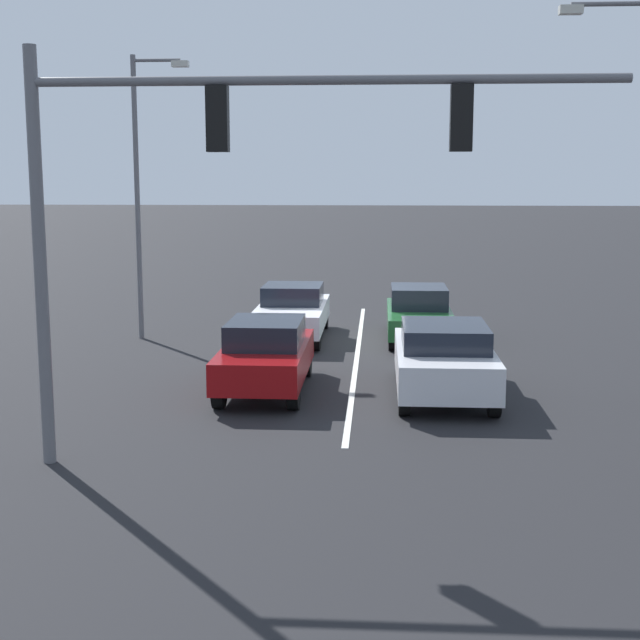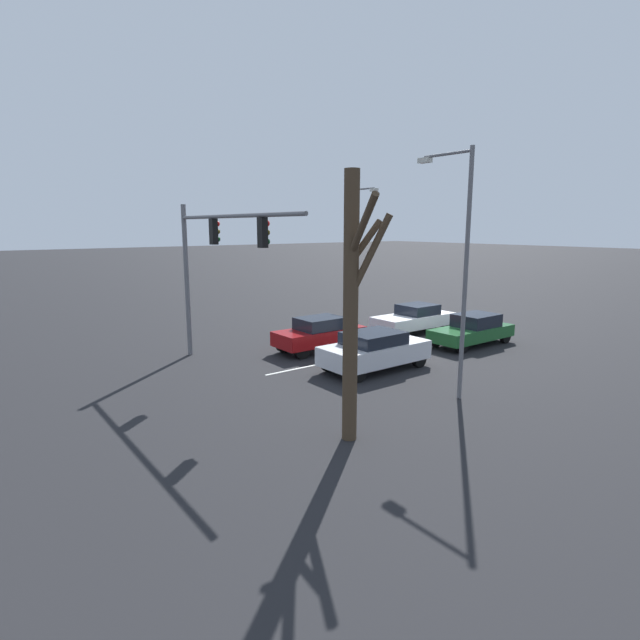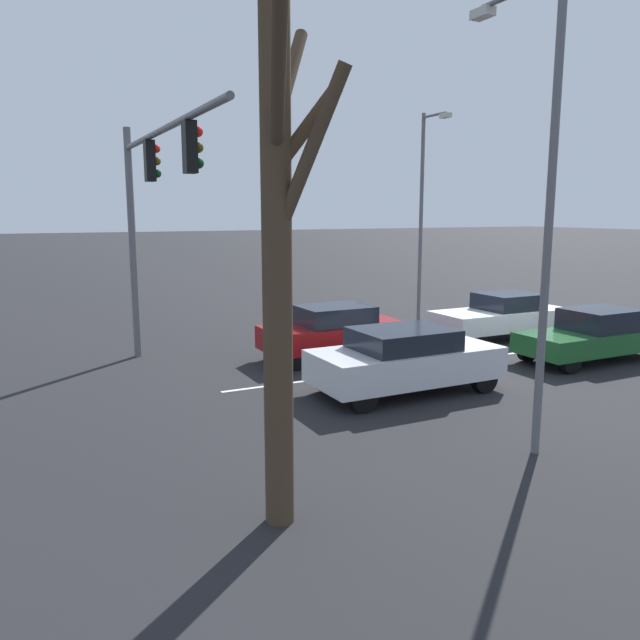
# 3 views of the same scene
# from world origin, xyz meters

# --- Properties ---
(ground_plane) EXTENTS (240.00, 240.00, 0.00)m
(ground_plane) POSITION_xyz_m (0.00, 0.00, 0.00)
(ground_plane) COLOR black
(lane_stripe_left_divider) EXTENTS (0.12, 15.88, 0.01)m
(lane_stripe_left_divider) POSITION_xyz_m (0.00, 1.94, 0.01)
(lane_stripe_left_divider) COLOR silver
(lane_stripe_left_divider) RESTS_ON ground_plane
(car_maroon_midlane_front) EXTENTS (1.71, 4.14, 1.51)m
(car_maroon_midlane_front) POSITION_xyz_m (1.82, 5.96, 0.79)
(car_maroon_midlane_front) COLOR maroon
(car_maroon_midlane_front) RESTS_ON ground_plane
(car_silver_leftlane_front) EXTENTS (1.93, 4.36, 1.50)m
(car_silver_leftlane_front) POSITION_xyz_m (-1.88, 6.09, 0.78)
(car_silver_leftlane_front) COLOR silver
(car_silver_leftlane_front) RESTS_ON ground_plane
(car_white_midlane_second) EXTENTS (1.83, 4.61, 1.48)m
(car_white_midlane_second) POSITION_xyz_m (1.87, -0.28, 0.76)
(car_white_midlane_second) COLOR silver
(car_white_midlane_second) RESTS_ON ground_plane
(car_darkgreen_leftlane_second) EXTENTS (1.74, 4.39, 1.44)m
(car_darkgreen_leftlane_second) POSITION_xyz_m (-1.64, -0.42, 0.73)
(car_darkgreen_leftlane_second) COLOR #1E5928
(car_darkgreen_leftlane_second) RESTS_ON ground_plane
(traffic_signal_gantry) EXTENTS (8.79, 0.37, 6.37)m
(traffic_signal_gantry) POSITION_xyz_m (2.04, 10.87, 4.56)
(traffic_signal_gantry) COLOR slate
(traffic_signal_gantry) RESTS_ON ground_plane
(street_lamp_right_shoulder) EXTENTS (1.57, 0.24, 7.67)m
(street_lamp_right_shoulder) POSITION_xyz_m (5.91, 0.02, 4.39)
(street_lamp_right_shoulder) COLOR slate
(street_lamp_right_shoulder) RESTS_ON ground_plane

